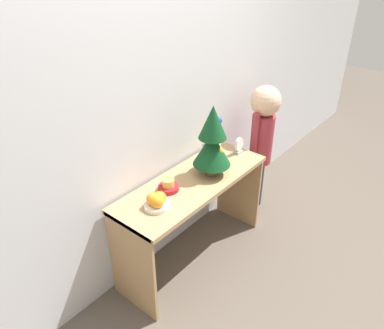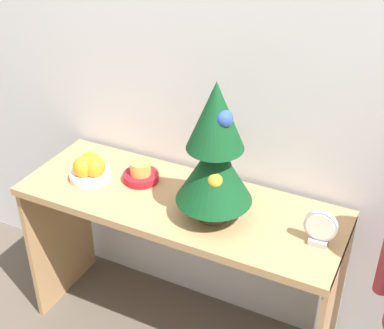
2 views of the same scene
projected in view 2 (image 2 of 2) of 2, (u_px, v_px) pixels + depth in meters
The scene contains 6 objects.
back_wall at pixel (212, 25), 1.84m from camera, with size 7.00×0.05×2.50m, color silver.
console_table at pixel (180, 232), 2.01m from camera, with size 1.20×0.43×0.68m.
mini_tree at pixel (215, 154), 1.72m from camera, with size 0.26×0.26×0.50m.
fruit_bowl at pixel (90, 168), 2.03m from camera, with size 0.16×0.16×0.10m.
singing_bowl at pixel (141, 174), 2.03m from camera, with size 0.14×0.14×0.08m.
desk_clock at pixel (320, 228), 1.69m from camera, with size 0.11×0.04×0.13m.
Camera 2 is at (0.75, -1.19, 1.79)m, focal length 50.00 mm.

